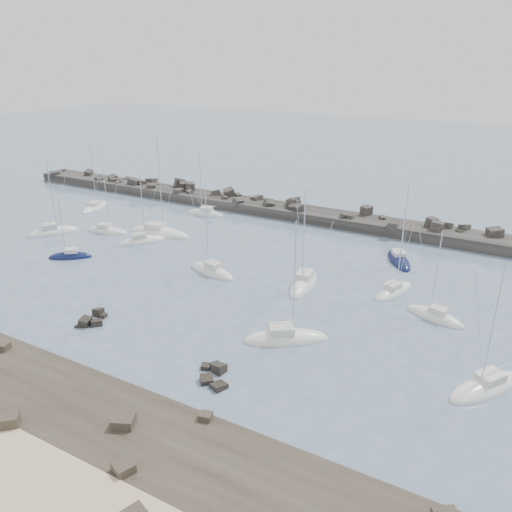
{
  "coord_description": "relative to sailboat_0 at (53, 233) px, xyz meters",
  "views": [
    {
      "loc": [
        36.64,
        -43.65,
        28.35
      ],
      "look_at": [
        5.95,
        12.0,
        2.52
      ],
      "focal_mm": 35.0,
      "sensor_mm": 36.0,
      "label": 1
    }
  ],
  "objects": [
    {
      "name": "ground",
      "position": [
        32.21,
        -9.69,
        -0.15
      ],
      "size": [
        400.0,
        400.0,
        0.0
      ],
      "primitive_type": "plane",
      "color": "slate",
      "rests_on": "ground"
    },
    {
      "name": "rock_shelf",
      "position": [
        31.99,
        -31.69,
        -0.13
      ],
      "size": [
        140.0,
        12.0,
        1.88
      ],
      "color": "#2D261F",
      "rests_on": "ground"
    },
    {
      "name": "rock_cluster_near",
      "position": [
        28.41,
        -18.8,
        0.04
      ],
      "size": [
        3.18,
        4.23,
        1.49
      ],
      "color": "black",
      "rests_on": "ground"
    },
    {
      "name": "rock_cluster_far",
      "position": [
        46.44,
        -20.74,
        -0.08
      ],
      "size": [
        4.26,
        4.19,
        1.55
      ],
      "color": "black",
      "rests_on": "ground"
    },
    {
      "name": "breakwater",
      "position": [
        24.41,
        28.34,
        0.17
      ],
      "size": [
        115.0,
        7.39,
        5.17
      ],
      "color": "#2A2825",
      "rests_on": "ground"
    },
    {
      "name": "sailboat_0",
      "position": [
        0.0,
        0.0,
        0.0
      ],
      "size": [
        6.83,
        8.48,
        13.5
      ],
      "color": "silver",
      "rests_on": "ground"
    },
    {
      "name": "sailboat_1",
      "position": [
        -4.68,
        14.22,
        -0.02
      ],
      "size": [
        4.63,
        8.83,
        13.29
      ],
      "color": "silver",
      "rests_on": "ground"
    },
    {
      "name": "sailboat_2",
      "position": [
        11.1,
        -6.3,
        -0.02
      ],
      "size": [
        6.31,
        5.27,
        10.25
      ],
      "color": "#0F1740",
      "rests_on": "ground"
    },
    {
      "name": "sailboat_3",
      "position": [
        16.05,
        4.01,
        -0.02
      ],
      "size": [
        6.41,
        7.33,
        11.92
      ],
      "color": "silver",
      "rests_on": "ground"
    },
    {
      "name": "sailboat_4",
      "position": [
        16.02,
        8.41,
        -0.01
      ],
      "size": [
        11.6,
        4.92,
        17.61
      ],
      "color": "silver",
      "rests_on": "ground"
    },
    {
      "name": "sailboat_5",
      "position": [
        32.77,
        -0.73,
        -0.0
      ],
      "size": [
        8.35,
        4.16,
        12.86
      ],
      "color": "silver",
      "rests_on": "ground"
    },
    {
      "name": "sailboat_6",
      "position": [
        45.64,
        1.74,
        -0.0
      ],
      "size": [
        3.84,
        9.17,
        14.17
      ],
      "color": "silver",
      "rests_on": "ground"
    },
    {
      "name": "sailboat_7",
      "position": [
        49.45,
        -11.64,
        -0.01
      ],
      "size": [
        9.15,
        7.46,
        14.45
      ],
      "color": "silver",
      "rests_on": "ground"
    },
    {
      "name": "sailboat_8",
      "position": [
        54.58,
        16.01,
        -0.02
      ],
      "size": [
        6.19,
        8.19,
        12.7
      ],
      "color": "#0F1740",
      "rests_on": "ground"
    },
    {
      "name": "sailboat_9",
      "position": [
        62.49,
        1.02,
        -0.02
      ],
      "size": [
        7.49,
        4.32,
        11.46
      ],
      "color": "silver",
      "rests_on": "ground"
    },
    {
      "name": "sailboat_10",
      "position": [
        56.6,
        5.28,
        -0.02
      ],
      "size": [
        4.63,
        7.85,
        11.9
      ],
      "color": "silver",
      "rests_on": "ground"
    },
    {
      "name": "sailboat_11",
      "position": [
        69.02,
        -10.38,
        -0.02
      ],
      "size": [
        7.1,
        8.84,
        13.8
      ],
      "color": "silver",
      "rests_on": "ground"
    },
    {
      "name": "sailboat_13",
      "position": [
        7.57,
        4.92,
        -0.02
      ],
      "size": [
        8.06,
        3.96,
        12.24
      ],
      "color": "silver",
      "rests_on": "ground"
    },
    {
      "name": "sailboat_14",
      "position": [
        16.67,
        21.22,
        -0.01
      ],
      "size": [
        7.93,
        3.42,
        12.27
      ],
      "color": "silver",
      "rests_on": "ground"
    }
  ]
}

